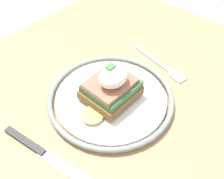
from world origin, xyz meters
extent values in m
cube|color=tan|center=(0.00, 0.00, 0.72)|extent=(0.84, 0.68, 0.03)
cylinder|color=tan|center=(-0.36, -0.28, 0.35)|extent=(0.06, 0.06, 0.71)
cylinder|color=white|center=(-0.03, 0.00, 0.74)|extent=(0.22, 0.22, 0.01)
torus|color=gray|center=(-0.03, 0.00, 0.75)|extent=(0.25, 0.25, 0.01)
cube|color=brown|center=(-0.03, 0.00, 0.76)|extent=(0.10, 0.09, 0.02)
cube|color=#38703D|center=(-0.03, 0.00, 0.78)|extent=(0.09, 0.08, 0.01)
cube|color=#AD664C|center=(-0.03, 0.00, 0.79)|extent=(0.09, 0.07, 0.01)
ellipsoid|color=white|center=(-0.03, 0.01, 0.81)|extent=(0.06, 0.05, 0.03)
cylinder|color=#EAD166|center=(0.03, 0.01, 0.76)|extent=(0.04, 0.04, 0.00)
cube|color=#47843D|center=(-0.03, 0.00, 0.83)|extent=(0.02, 0.01, 0.00)
cube|color=silver|center=(-0.19, -0.01, 0.74)|extent=(0.03, 0.11, 0.00)
cube|color=silver|center=(-0.17, 0.06, 0.74)|extent=(0.03, 0.04, 0.00)
cube|color=#2D2D2D|center=(0.14, -0.05, 0.74)|extent=(0.02, 0.09, 0.01)
cube|color=silver|center=(0.13, 0.04, 0.74)|extent=(0.03, 0.11, 0.00)
camera|label=1|loc=(0.24, 0.25, 1.16)|focal=45.00mm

